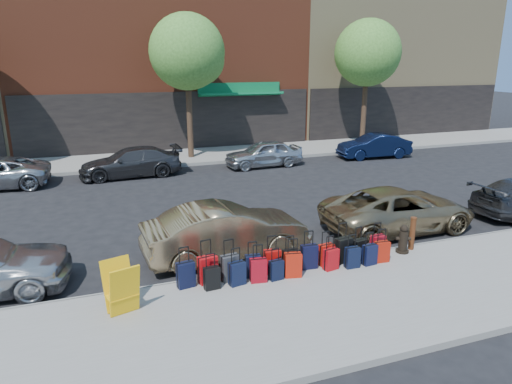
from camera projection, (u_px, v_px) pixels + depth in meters
name	position (u px, v px, depth m)	size (l,w,h in m)	color
ground	(234.00, 216.00, 15.63)	(120.00, 120.00, 0.00)	black
sidewalk_near	(321.00, 307.00, 9.73)	(60.00, 4.00, 0.15)	gray
sidewalk_far	(180.00, 157.00, 24.66)	(60.00, 4.00, 0.15)	gray
curb_near	(285.00, 268.00, 11.56)	(60.00, 0.08, 0.15)	gray
curb_far	(188.00, 165.00, 22.83)	(60.00, 0.08, 0.15)	gray
building_right	(366.00, 7.00, 34.52)	(15.00, 12.12, 18.00)	tan
tree_center	(190.00, 54.00, 22.92)	(3.80, 3.80, 7.27)	black
tree_right	(370.00, 55.00, 26.29)	(3.80, 3.80, 7.27)	black
suitcase_front_0	(186.00, 275.00, 10.34)	(0.43, 0.28, 0.96)	black
suitcase_front_1	(208.00, 269.00, 10.54)	(0.47, 0.31, 1.04)	#AF0B0F
suitcase_front_2	(230.00, 268.00, 10.66)	(0.44, 0.28, 1.01)	#323236
suitcase_front_3	(253.00, 266.00, 10.84)	(0.39, 0.25, 0.88)	black
suitcase_front_4	(272.00, 261.00, 11.04)	(0.40, 0.24, 0.94)	#A90D0A
suitcase_front_5	(290.00, 260.00, 11.14)	(0.38, 0.22, 0.90)	black
suitcase_front_6	(309.00, 257.00, 11.29)	(0.41, 0.24, 0.97)	black
suitcase_front_7	(326.00, 255.00, 11.46)	(0.40, 0.26, 0.89)	#B0130B
suitcase_front_8	(343.00, 250.00, 11.61)	(0.47, 0.32, 1.05)	black
suitcase_front_9	(359.00, 249.00, 11.78)	(0.40, 0.27, 0.88)	black
suitcase_front_10	(378.00, 245.00, 12.03)	(0.39, 0.24, 0.90)	maroon
suitcase_back_1	(212.00, 278.00, 10.27)	(0.37, 0.23, 0.84)	black
suitcase_back_2	(237.00, 273.00, 10.46)	(0.41, 0.28, 0.89)	black
suitcase_back_3	(258.00, 270.00, 10.60)	(0.41, 0.27, 0.91)	maroon
suitcase_back_4	(276.00, 270.00, 10.71)	(0.35, 0.23, 0.78)	black
suitcase_back_5	(293.00, 265.00, 10.84)	(0.44, 0.30, 0.95)	#AB1B0B
suitcase_back_7	(331.00, 259.00, 11.22)	(0.40, 0.27, 0.87)	#A70A10
suitcase_back_8	(352.00, 257.00, 11.33)	(0.36, 0.21, 0.86)	black
suitcase_back_9	(370.00, 255.00, 11.49)	(0.38, 0.25, 0.85)	black
suitcase_back_10	(382.00, 252.00, 11.66)	(0.38, 0.24, 0.87)	#9E190A
fire_hydrant	(403.00, 240.00, 12.20)	(0.40, 0.35, 0.78)	black
bollard	(412.00, 233.00, 12.37)	(0.17, 0.17, 0.92)	#38190C
display_rack	(121.00, 288.00, 9.25)	(0.77, 0.81, 1.08)	#F3B40D
car_near_1	(226.00, 231.00, 12.18)	(1.54, 4.42, 1.46)	#8F7957
car_near_2	(398.00, 209.00, 14.15)	(2.23, 4.83, 1.34)	#8E7A57
car_far_1	(131.00, 162.00, 20.71)	(1.84, 4.52, 1.31)	#363639
car_far_2	(264.00, 153.00, 22.64)	(1.55, 3.86, 1.32)	silver
car_far_3	(374.00, 146.00, 24.68)	(1.37, 3.91, 1.29)	#0D1839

